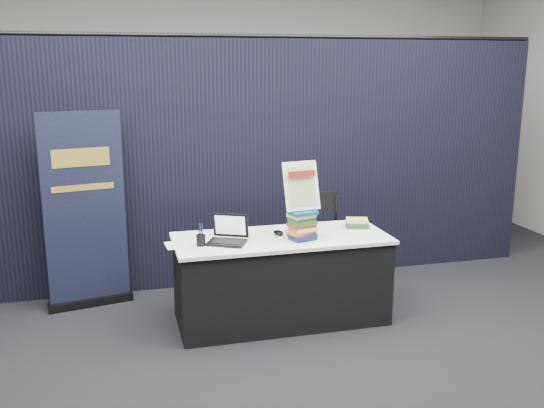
{
  "coord_description": "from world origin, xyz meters",
  "views": [
    {
      "loc": [
        -1.32,
        -4.16,
        2.18
      ],
      "look_at": [
        -0.08,
        0.55,
        1.04
      ],
      "focal_mm": 40.0,
      "sensor_mm": 36.0,
      "label": 1
    }
  ],
  "objects_px": {
    "book_stack_short": "(357,223)",
    "info_sign": "(301,186)",
    "stacking_chair": "(320,243)",
    "book_stack_tall": "(302,225)",
    "display_table": "(281,279)",
    "pullup_banner": "(86,223)",
    "laptop": "(226,236)"
  },
  "relations": [
    {
      "from": "book_stack_short",
      "to": "info_sign",
      "type": "height_order",
      "value": "info_sign"
    },
    {
      "from": "display_table",
      "to": "pullup_banner",
      "type": "xyz_separation_m",
      "value": [
        -1.6,
        0.76,
        0.41
      ]
    },
    {
      "from": "book_stack_short",
      "to": "book_stack_tall",
      "type": "bearing_deg",
      "value": -158.39
    },
    {
      "from": "laptop",
      "to": "info_sign",
      "type": "relative_size",
      "value": 0.87
    },
    {
      "from": "book_stack_short",
      "to": "info_sign",
      "type": "relative_size",
      "value": 0.54
    },
    {
      "from": "pullup_banner",
      "to": "stacking_chair",
      "type": "relative_size",
      "value": 1.78
    },
    {
      "from": "display_table",
      "to": "info_sign",
      "type": "height_order",
      "value": "info_sign"
    },
    {
      "from": "laptop",
      "to": "book_stack_tall",
      "type": "distance_m",
      "value": 0.63
    },
    {
      "from": "display_table",
      "to": "info_sign",
      "type": "relative_size",
      "value": 4.37
    },
    {
      "from": "display_table",
      "to": "pullup_banner",
      "type": "relative_size",
      "value": 1.02
    },
    {
      "from": "stacking_chair",
      "to": "book_stack_tall",
      "type": "bearing_deg",
      "value": -129.33
    },
    {
      "from": "laptop",
      "to": "book_stack_tall",
      "type": "bearing_deg",
      "value": 19.5
    },
    {
      "from": "book_stack_tall",
      "to": "stacking_chair",
      "type": "height_order",
      "value": "same"
    },
    {
      "from": "laptop",
      "to": "pullup_banner",
      "type": "distance_m",
      "value": 1.38
    },
    {
      "from": "book_stack_tall",
      "to": "laptop",
      "type": "bearing_deg",
      "value": 173.43
    },
    {
      "from": "laptop",
      "to": "book_stack_short",
      "type": "xyz_separation_m",
      "value": [
        1.21,
        0.16,
        -0.01
      ]
    },
    {
      "from": "info_sign",
      "to": "stacking_chair",
      "type": "relative_size",
      "value": 0.41
    },
    {
      "from": "book_stack_short",
      "to": "stacking_chair",
      "type": "height_order",
      "value": "stacking_chair"
    },
    {
      "from": "book_stack_tall",
      "to": "stacking_chair",
      "type": "relative_size",
      "value": 0.25
    },
    {
      "from": "display_table",
      "to": "book_stack_short",
      "type": "distance_m",
      "value": 0.84
    },
    {
      "from": "display_table",
      "to": "book_stack_tall",
      "type": "xyz_separation_m",
      "value": [
        0.14,
        -0.13,
        0.5
      ]
    },
    {
      "from": "display_table",
      "to": "book_stack_tall",
      "type": "bearing_deg",
      "value": -41.88
    },
    {
      "from": "info_sign",
      "to": "pullup_banner",
      "type": "relative_size",
      "value": 0.23
    },
    {
      "from": "laptop",
      "to": "pullup_banner",
      "type": "bearing_deg",
      "value": 170.04
    },
    {
      "from": "pullup_banner",
      "to": "book_stack_tall",
      "type": "bearing_deg",
      "value": -38.49
    },
    {
      "from": "display_table",
      "to": "info_sign",
      "type": "bearing_deg",
      "value": -34.23
    },
    {
      "from": "book_stack_short",
      "to": "stacking_chair",
      "type": "relative_size",
      "value": 0.22
    },
    {
      "from": "book_stack_tall",
      "to": "pullup_banner",
      "type": "height_order",
      "value": "pullup_banner"
    },
    {
      "from": "laptop",
      "to": "book_stack_tall",
      "type": "height_order",
      "value": "book_stack_tall"
    },
    {
      "from": "book_stack_short",
      "to": "display_table",
      "type": "bearing_deg",
      "value": -171.87
    },
    {
      "from": "book_stack_tall",
      "to": "pullup_banner",
      "type": "relative_size",
      "value": 0.14
    },
    {
      "from": "pullup_banner",
      "to": "stacking_chair",
      "type": "xyz_separation_m",
      "value": [
        2.08,
        -0.4,
        -0.23
      ]
    }
  ]
}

